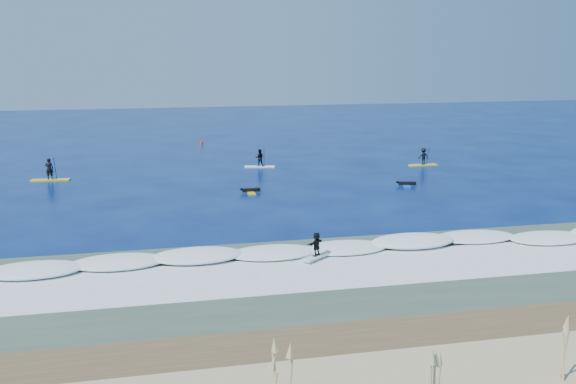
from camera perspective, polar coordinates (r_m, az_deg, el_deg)
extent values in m
plane|color=#031143|center=(44.24, 0.05, -1.45)|extent=(160.00, 160.00, 0.00)
cube|color=brown|center=(24.83, 10.94, -13.31)|extent=(90.00, 5.00, 0.08)
cube|color=#364A3B|center=(31.29, 5.55, -7.54)|extent=(90.00, 13.00, 0.01)
cube|color=white|center=(34.91, 3.55, -5.35)|extent=(40.00, 6.00, 0.30)
cube|color=silver|center=(32.19, 5.01, -6.96)|extent=(34.00, 5.00, 0.02)
cube|color=yellow|center=(57.05, -20.38, 1.01)|extent=(3.17, 1.01, 0.10)
imported|color=black|center=(56.88, -20.45, 1.95)|extent=(0.69, 0.48, 1.80)
cylinder|color=black|center=(56.79, -19.98, 1.90)|extent=(0.10, 0.72, 2.09)
cube|color=black|center=(56.97, -19.91, 0.93)|extent=(0.12, 0.03, 0.31)
cube|color=white|center=(59.58, -2.53, 2.26)|extent=(2.86, 1.24, 0.09)
imported|color=black|center=(59.43, -2.54, 3.06)|extent=(0.88, 0.75, 1.60)
cylinder|color=black|center=(59.43, -2.14, 3.01)|extent=(0.17, 0.64, 1.86)
cube|color=black|center=(59.58, -2.13, 2.17)|extent=(0.11, 0.03, 0.28)
cube|color=yellow|center=(61.74, 11.91, 2.36)|extent=(2.74, 0.80, 0.09)
imported|color=black|center=(61.60, 11.94, 3.12)|extent=(1.03, 0.63, 1.56)
cylinder|color=black|center=(61.79, 12.28, 3.08)|extent=(0.07, 0.63, 1.82)
cube|color=black|center=(61.94, 12.24, 2.30)|extent=(0.11, 0.03, 0.27)
cube|color=yellow|center=(49.11, -3.40, 0.01)|extent=(0.64, 2.01, 0.09)
cube|color=black|center=(49.09, -3.29, 0.20)|extent=(1.39, 0.44, 0.23)
sphere|color=black|center=(48.92, -4.18, 0.25)|extent=(0.23, 0.23, 0.23)
cube|color=blue|center=(52.31, 10.44, 0.60)|extent=(1.02, 2.07, 0.10)
cube|color=black|center=(52.29, 10.55, 0.77)|extent=(1.43, 0.70, 0.23)
sphere|color=black|center=(52.16, 9.70, 0.88)|extent=(0.23, 0.23, 0.23)
cube|color=silver|center=(33.52, 2.53, -5.75)|extent=(1.78, 1.55, 0.10)
imported|color=black|center=(33.31, 2.54, -4.66)|extent=(1.14, 1.00, 1.25)
cylinder|color=red|center=(73.84, -7.66, 4.31)|extent=(0.26, 0.26, 0.42)
cone|color=red|center=(73.80, -7.66, 4.55)|extent=(0.19, 0.19, 0.21)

